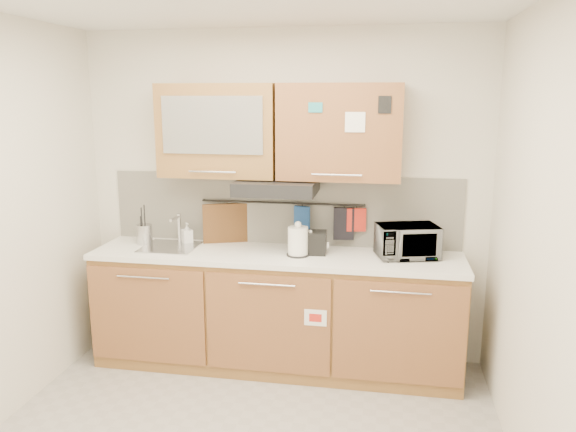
% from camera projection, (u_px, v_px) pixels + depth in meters
% --- Properties ---
extents(wall_back, '(3.20, 0.00, 3.20)m').
position_uv_depth(wall_back, '(283.00, 197.00, 4.48)').
color(wall_back, silver).
rests_on(wall_back, ground).
extents(wall_right, '(0.00, 3.00, 3.00)m').
position_uv_depth(wall_right, '(546.00, 260.00, 2.76)').
color(wall_right, silver).
rests_on(wall_right, ground).
extents(base_cabinet, '(2.80, 0.64, 0.88)m').
position_uv_depth(base_cabinet, '(276.00, 317.00, 4.37)').
color(base_cabinet, '#9E6B38').
rests_on(base_cabinet, floor).
extents(countertop, '(2.82, 0.62, 0.04)m').
position_uv_depth(countertop, '(276.00, 256.00, 4.26)').
color(countertop, white).
rests_on(countertop, base_cabinet).
extents(backsplash, '(2.80, 0.02, 0.56)m').
position_uv_depth(backsplash, '(283.00, 209.00, 4.49)').
color(backsplash, silver).
rests_on(backsplash, countertop).
extents(upper_cabinets, '(1.82, 0.37, 0.70)m').
position_uv_depth(upper_cabinets, '(278.00, 131.00, 4.20)').
color(upper_cabinets, '#9E6B38').
rests_on(upper_cabinets, wall_back).
extents(range_hood, '(0.60, 0.46, 0.10)m').
position_uv_depth(range_hood, '(277.00, 187.00, 4.21)').
color(range_hood, black).
rests_on(range_hood, upper_cabinets).
extents(sink, '(0.42, 0.40, 0.26)m').
position_uv_depth(sink, '(171.00, 247.00, 4.42)').
color(sink, silver).
rests_on(sink, countertop).
extents(utensil_rail, '(1.30, 0.02, 0.02)m').
position_uv_depth(utensil_rail, '(282.00, 203.00, 4.44)').
color(utensil_rail, black).
rests_on(utensil_rail, backsplash).
extents(utensil_crock, '(0.16, 0.16, 0.32)m').
position_uv_depth(utensil_crock, '(144.00, 234.00, 4.51)').
color(utensil_crock, '#B0B0B4').
rests_on(utensil_crock, countertop).
extents(kettle, '(0.20, 0.19, 0.26)m').
position_uv_depth(kettle, '(298.00, 242.00, 4.17)').
color(kettle, white).
rests_on(kettle, countertop).
extents(toaster, '(0.24, 0.15, 0.18)m').
position_uv_depth(toaster, '(311.00, 242.00, 4.23)').
color(toaster, black).
rests_on(toaster, countertop).
extents(microwave, '(0.50, 0.40, 0.24)m').
position_uv_depth(microwave, '(407.00, 241.00, 4.13)').
color(microwave, '#999999').
rests_on(microwave, countertop).
extents(soap_bottle, '(0.11, 0.11, 0.17)m').
position_uv_depth(soap_bottle, '(187.00, 233.00, 4.53)').
color(soap_bottle, '#999999').
rests_on(soap_bottle, countertop).
extents(cutting_board, '(0.37, 0.16, 0.48)m').
position_uv_depth(cutting_board, '(227.00, 233.00, 4.56)').
color(cutting_board, brown).
rests_on(cutting_board, utensil_rail).
extents(oven_mitt, '(0.13, 0.06, 0.21)m').
position_uv_depth(oven_mitt, '(302.00, 219.00, 4.42)').
color(oven_mitt, '#204B95').
rests_on(oven_mitt, utensil_rail).
extents(dark_pouch, '(0.16, 0.06, 0.25)m').
position_uv_depth(dark_pouch, '(344.00, 224.00, 4.37)').
color(dark_pouch, black).
rests_on(dark_pouch, utensil_rail).
extents(pot_holder, '(0.15, 0.05, 0.18)m').
position_uv_depth(pot_holder, '(356.00, 220.00, 4.35)').
color(pot_holder, red).
rests_on(pot_holder, utensil_rail).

